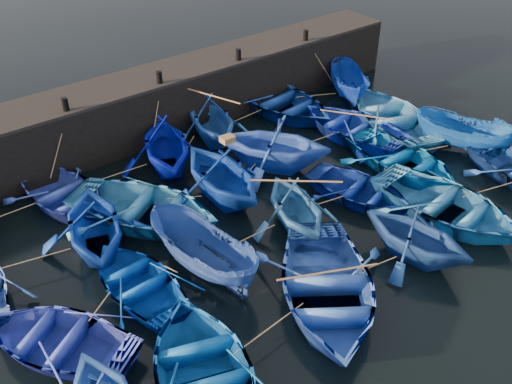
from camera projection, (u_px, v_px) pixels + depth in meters
ground at (316, 254)px, 18.61m from camera, size 120.00×120.00×0.00m
quay_wall at (153, 105)px, 24.67m from camera, size 26.00×2.50×2.50m
quay_top at (149, 77)px, 23.92m from camera, size 26.00×2.50×0.12m
bollard_1 at (65, 104)px, 21.14m from camera, size 0.24×0.24×0.50m
bollard_2 at (159, 77)px, 23.16m from camera, size 0.24×0.24×0.50m
bollard_3 at (238, 54)px, 25.17m from camera, size 0.24×0.24×0.50m
bollard_4 at (306, 35)px, 27.19m from camera, size 0.24×0.24×0.50m
boat_1 at (64, 195)px, 20.52m from camera, size 3.95×5.04×0.95m
boat_2 at (165, 144)px, 22.19m from camera, size 5.04×5.37×2.26m
boat_3 at (211, 119)px, 24.03m from camera, size 4.42×4.82×2.14m
boat_4 at (281, 102)px, 26.47m from camera, size 4.72×6.14×1.18m
boat_5 at (349, 84)px, 27.60m from camera, size 3.53×4.28×1.59m
boat_7 at (94, 224)px, 18.11m from camera, size 4.80×5.17×2.23m
boat_8 at (144, 208)px, 19.70m from camera, size 6.34×6.82×1.15m
boat_9 at (222, 173)px, 20.42m from camera, size 4.08×4.66×2.35m
boat_10 at (274, 142)px, 22.20m from camera, size 5.81×5.91×2.36m
boat_11 at (354, 126)px, 24.63m from camera, size 4.40×5.63×1.07m
boat_12 at (392, 116)px, 25.30m from camera, size 5.76×6.76×1.19m
boat_13 at (58, 338)px, 15.12m from camera, size 5.17×5.55×0.94m
boat_14 at (139, 281)px, 16.94m from camera, size 3.16×4.28×0.86m
boat_15 at (202, 253)px, 17.37m from camera, size 2.36×4.53×1.67m
boat_16 at (295, 205)px, 19.18m from camera, size 4.07×4.40×1.91m
boat_17 at (360, 190)px, 20.83m from camera, size 3.95×4.81×0.87m
boat_18 at (402, 160)px, 22.41m from camera, size 3.58×5.00×1.04m
boat_19 at (462, 134)px, 23.54m from camera, size 3.26×4.30×1.57m
boat_21 at (205, 372)px, 14.14m from camera, size 5.26×6.19×1.09m
boat_22 at (326, 288)px, 16.48m from camera, size 6.70×7.10×1.20m
boat_23 at (417, 235)px, 17.87m from camera, size 3.81×4.22×1.94m
boat_24 at (448, 205)px, 19.83m from camera, size 4.59×5.97×1.15m
wooden_crate at (228, 139)px, 19.84m from camera, size 0.47×0.37×0.22m
mooring_ropes at (229, 164)px, 21.50m from camera, size 18.27×11.69×2.10m
loose_oars at (295, 155)px, 20.61m from camera, size 10.08×12.04×1.13m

